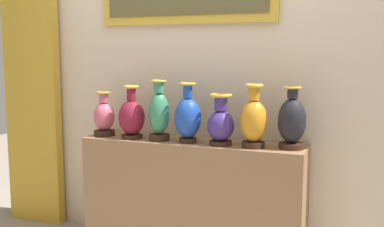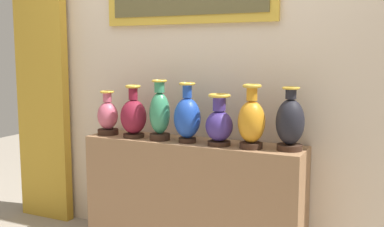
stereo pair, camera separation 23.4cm
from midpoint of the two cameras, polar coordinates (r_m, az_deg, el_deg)
name	(u,v)px [view 1 (the left image)]	position (r m, az deg, el deg)	size (l,w,h in m)	color
display_shelf	(192,197)	(3.26, -2.09, -10.35)	(1.56, 0.34, 0.80)	#99704C
back_wall	(203,25)	(3.32, -0.63, 10.90)	(3.52, 0.14, 3.18)	beige
curtain_gold	(30,50)	(3.99, -21.04, 7.40)	(0.50, 0.08, 2.85)	gold
vase_rose	(104,117)	(3.43, -12.79, -0.49)	(0.15, 0.15, 0.33)	#382319
vase_burgundy	(132,117)	(3.28, -9.54, -0.43)	(0.19, 0.19, 0.38)	#382319
vase_jade	(159,114)	(3.17, -6.22, -0.10)	(0.14, 0.14, 0.42)	#382319
vase_sapphire	(188,117)	(3.08, -2.70, -0.49)	(0.18, 0.18, 0.41)	#382319
vase_indigo	(221,123)	(3.00, 1.36, -1.25)	(0.18, 0.18, 0.34)	#382319
vase_amber	(254,121)	(2.93, 5.40, -0.90)	(0.17, 0.17, 0.41)	#382319
vase_onyx	(292,122)	(2.92, 10.07, -1.01)	(0.18, 0.18, 0.40)	#382319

